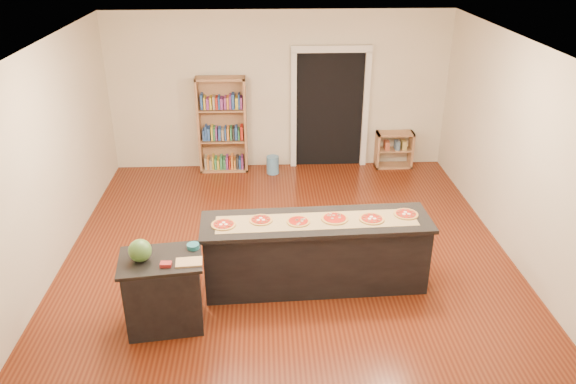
{
  "coord_description": "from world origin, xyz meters",
  "views": [
    {
      "loc": [
        -0.3,
        -6.22,
        4.07
      ],
      "look_at": [
        0.0,
        0.2,
        1.0
      ],
      "focal_mm": 35.0,
      "sensor_mm": 36.0,
      "label": 1
    }
  ],
  "objects_px": {
    "waste_bin": "(273,165)",
    "side_counter": "(164,292)",
    "watermelon": "(140,251)",
    "kitchen_island": "(316,253)",
    "bookshelf": "(222,125)",
    "low_shelf": "(394,150)"
  },
  "relations": [
    {
      "from": "bookshelf",
      "to": "waste_bin",
      "type": "bearing_deg",
      "value": -12.6
    },
    {
      "from": "bookshelf",
      "to": "kitchen_island",
      "type": "bearing_deg",
      "value": -70.16
    },
    {
      "from": "watermelon",
      "to": "kitchen_island",
      "type": "bearing_deg",
      "value": 20.66
    },
    {
      "from": "kitchen_island",
      "to": "bookshelf",
      "type": "distance_m",
      "value": 3.95
    },
    {
      "from": "waste_bin",
      "to": "watermelon",
      "type": "xyz_separation_m",
      "value": [
        -1.47,
        -4.22,
        0.83
      ]
    },
    {
      "from": "bookshelf",
      "to": "waste_bin",
      "type": "xyz_separation_m",
      "value": [
        0.88,
        -0.2,
        -0.7
      ]
    },
    {
      "from": "low_shelf",
      "to": "watermelon",
      "type": "bearing_deg",
      "value": -129.95
    },
    {
      "from": "bookshelf",
      "to": "watermelon",
      "type": "xyz_separation_m",
      "value": [
        -0.59,
        -4.42,
        0.13
      ]
    },
    {
      "from": "bookshelf",
      "to": "low_shelf",
      "type": "bearing_deg",
      "value": 0.17
    },
    {
      "from": "watermelon",
      "to": "bookshelf",
      "type": "bearing_deg",
      "value": 82.38
    },
    {
      "from": "kitchen_island",
      "to": "watermelon",
      "type": "bearing_deg",
      "value": -161.66
    },
    {
      "from": "waste_bin",
      "to": "side_counter",
      "type": "bearing_deg",
      "value": -107.01
    },
    {
      "from": "bookshelf",
      "to": "side_counter",
      "type": "bearing_deg",
      "value": -95.22
    },
    {
      "from": "kitchen_island",
      "to": "watermelon",
      "type": "height_order",
      "value": "watermelon"
    },
    {
      "from": "side_counter",
      "to": "watermelon",
      "type": "bearing_deg",
      "value": -178.1
    },
    {
      "from": "waste_bin",
      "to": "watermelon",
      "type": "distance_m",
      "value": 4.55
    },
    {
      "from": "watermelon",
      "to": "waste_bin",
      "type": "bearing_deg",
      "value": 70.77
    },
    {
      "from": "side_counter",
      "to": "waste_bin",
      "type": "height_order",
      "value": "side_counter"
    },
    {
      "from": "side_counter",
      "to": "low_shelf",
      "type": "xyz_separation_m",
      "value": [
        3.52,
        4.4,
        -0.1
      ]
    },
    {
      "from": "waste_bin",
      "to": "watermelon",
      "type": "height_order",
      "value": "watermelon"
    },
    {
      "from": "bookshelf",
      "to": "low_shelf",
      "type": "xyz_separation_m",
      "value": [
        3.12,
        0.01,
        -0.52
      ]
    },
    {
      "from": "kitchen_island",
      "to": "side_counter",
      "type": "bearing_deg",
      "value": -160.47
    }
  ]
}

